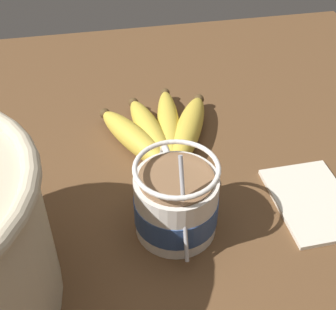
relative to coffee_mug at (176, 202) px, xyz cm
name	(u,v)px	position (x,y,z in cm)	size (l,w,h in cm)	color
table	(170,186)	(8.71, -0.99, -5.77)	(97.86, 97.86, 2.70)	brown
coffee_mug	(176,202)	(0.00, 0.00, 0.00)	(15.69, 10.34, 13.64)	white
banana_bunch	(162,132)	(17.37, -1.40, -2.56)	(21.83, 19.25, 4.23)	#4C381E
napkin	(312,201)	(0.54, -18.88, -4.12)	(14.43, 10.28, 0.60)	beige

